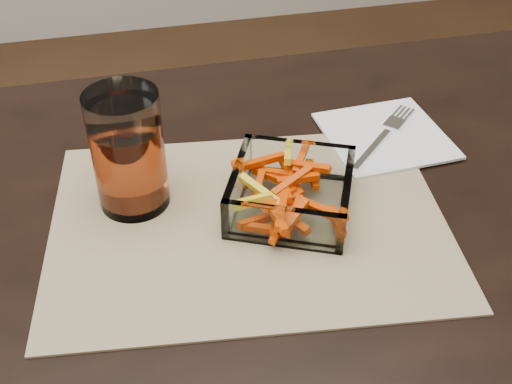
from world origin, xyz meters
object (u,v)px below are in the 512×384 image
(tumbler, at_px, (129,155))
(fork, at_px, (385,134))
(dining_table, at_px, (190,326))
(glass_bowl, at_px, (291,194))

(tumbler, bearing_deg, fork, 9.40)
(dining_table, xyz_separation_m, glass_bowl, (0.14, 0.07, 0.11))
(glass_bowl, xyz_separation_m, fork, (0.16, 0.11, -0.02))
(dining_table, height_order, tumbler, tumbler)
(glass_bowl, bearing_deg, tumbler, 162.19)
(glass_bowl, distance_m, fork, 0.20)
(dining_table, bearing_deg, glass_bowl, 27.56)
(tumbler, xyz_separation_m, fork, (0.34, 0.06, -0.06))
(glass_bowl, height_order, fork, glass_bowl)
(fork, bearing_deg, glass_bowl, -99.44)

